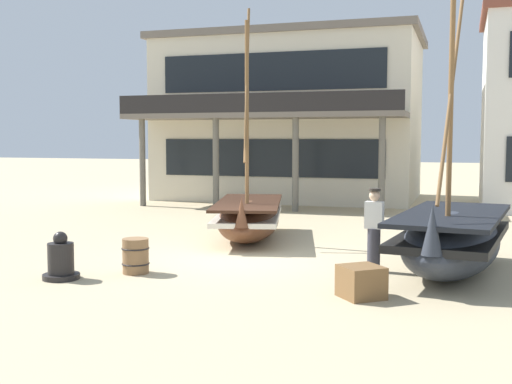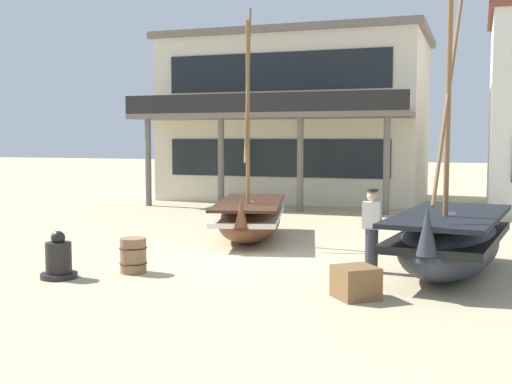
{
  "view_description": "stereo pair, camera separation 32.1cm",
  "coord_description": "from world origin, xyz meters",
  "px_view_note": "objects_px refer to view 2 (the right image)",
  "views": [
    {
      "loc": [
        4.71,
        -13.5,
        2.69
      ],
      "look_at": [
        0.0,
        1.0,
        1.4
      ],
      "focal_mm": 44.83,
      "sensor_mm": 36.0,
      "label": 1
    },
    {
      "loc": [
        5.01,
        -13.4,
        2.69
      ],
      "look_at": [
        0.0,
        1.0,
        1.4
      ],
      "focal_mm": 44.83,
      "sensor_mm": 36.0,
      "label": 2
    }
  ],
  "objects_px": {
    "fishing_boat_near_left": "(450,241)",
    "harbor_building_main": "(298,118)",
    "fisherman_by_hull": "(372,231)",
    "capstan_winch": "(59,260)",
    "wooden_barrel": "(133,255)",
    "fishing_boat_centre_large": "(250,218)",
    "cargo_crate": "(356,282)"
  },
  "relations": [
    {
      "from": "fishing_boat_near_left",
      "to": "wooden_barrel",
      "type": "xyz_separation_m",
      "value": [
        -5.98,
        -1.85,
        -0.33
      ]
    },
    {
      "from": "fisherman_by_hull",
      "to": "capstan_winch",
      "type": "relative_size",
      "value": 1.84
    },
    {
      "from": "capstan_winch",
      "to": "wooden_barrel",
      "type": "relative_size",
      "value": 1.31
    },
    {
      "from": "fisherman_by_hull",
      "to": "capstan_winch",
      "type": "bearing_deg",
      "value": -155.59
    },
    {
      "from": "fishing_boat_centre_large",
      "to": "wooden_barrel",
      "type": "height_order",
      "value": "fishing_boat_centre_large"
    },
    {
      "from": "wooden_barrel",
      "to": "fisherman_by_hull",
      "type": "bearing_deg",
      "value": 19.98
    },
    {
      "from": "cargo_crate",
      "to": "harbor_building_main",
      "type": "distance_m",
      "value": 18.6
    },
    {
      "from": "harbor_building_main",
      "to": "wooden_barrel",
      "type": "bearing_deg",
      "value": -85.78
    },
    {
      "from": "fishing_boat_centre_large",
      "to": "capstan_winch",
      "type": "relative_size",
      "value": 6.61
    },
    {
      "from": "fisherman_by_hull",
      "to": "cargo_crate",
      "type": "relative_size",
      "value": 2.58
    },
    {
      "from": "fisherman_by_hull",
      "to": "wooden_barrel",
      "type": "xyz_separation_m",
      "value": [
        -4.49,
        -1.63,
        -0.48
      ]
    },
    {
      "from": "cargo_crate",
      "to": "fishing_boat_centre_large",
      "type": "bearing_deg",
      "value": 125.4
    },
    {
      "from": "cargo_crate",
      "to": "fishing_boat_near_left",
      "type": "bearing_deg",
      "value": 60.02
    },
    {
      "from": "fishing_boat_near_left",
      "to": "fisherman_by_hull",
      "type": "bearing_deg",
      "value": -171.55
    },
    {
      "from": "harbor_building_main",
      "to": "capstan_winch",
      "type": "bearing_deg",
      "value": -89.57
    },
    {
      "from": "fishing_boat_near_left",
      "to": "wooden_barrel",
      "type": "distance_m",
      "value": 6.27
    },
    {
      "from": "fisherman_by_hull",
      "to": "cargo_crate",
      "type": "bearing_deg",
      "value": -87.74
    },
    {
      "from": "fishing_boat_centre_large",
      "to": "cargo_crate",
      "type": "height_order",
      "value": "fishing_boat_centre_large"
    },
    {
      "from": "fisherman_by_hull",
      "to": "cargo_crate",
      "type": "distance_m",
      "value": 2.29
    },
    {
      "from": "fishing_boat_centre_large",
      "to": "harbor_building_main",
      "type": "bearing_deg",
      "value": 99.48
    },
    {
      "from": "fisherman_by_hull",
      "to": "capstan_winch",
      "type": "height_order",
      "value": "fisherman_by_hull"
    },
    {
      "from": "fishing_boat_centre_large",
      "to": "harbor_building_main",
      "type": "height_order",
      "value": "harbor_building_main"
    },
    {
      "from": "fishing_boat_near_left",
      "to": "cargo_crate",
      "type": "distance_m",
      "value": 2.84
    },
    {
      "from": "fisherman_by_hull",
      "to": "harbor_building_main",
      "type": "bearing_deg",
      "value": 110.72
    },
    {
      "from": "fisherman_by_hull",
      "to": "wooden_barrel",
      "type": "distance_m",
      "value": 4.8
    },
    {
      "from": "fishing_boat_near_left",
      "to": "harbor_building_main",
      "type": "height_order",
      "value": "harbor_building_main"
    },
    {
      "from": "fisherman_by_hull",
      "to": "capstan_winch",
      "type": "distance_m",
      "value": 6.16
    },
    {
      "from": "fishing_boat_centre_large",
      "to": "fisherman_by_hull",
      "type": "height_order",
      "value": "fishing_boat_centre_large"
    },
    {
      "from": "fishing_boat_near_left",
      "to": "fishing_boat_centre_large",
      "type": "xyz_separation_m",
      "value": [
        -5.22,
        2.93,
        -0.11
      ]
    },
    {
      "from": "fishing_boat_near_left",
      "to": "cargo_crate",
      "type": "xyz_separation_m",
      "value": [
        -1.41,
        -2.44,
        -0.41
      ]
    },
    {
      "from": "fishing_boat_centre_large",
      "to": "wooden_barrel",
      "type": "relative_size",
      "value": 8.66
    },
    {
      "from": "fishing_boat_centre_large",
      "to": "cargo_crate",
      "type": "xyz_separation_m",
      "value": [
        3.81,
        -5.36,
        -0.3
      ]
    }
  ]
}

